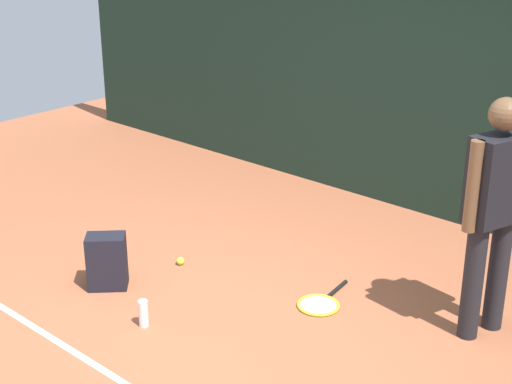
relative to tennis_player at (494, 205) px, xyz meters
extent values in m
plane|color=#9E5638|center=(-1.28, -1.34, -0.97)|extent=(12.00, 12.00, 0.00)
cube|color=#192D23|center=(-1.28, 1.66, 0.42)|extent=(10.00, 0.10, 2.77)
cylinder|color=black|center=(-0.04, -0.11, -0.54)|extent=(0.14, 0.14, 0.85)
cylinder|color=black|center=(0.04, 0.11, -0.54)|extent=(0.14, 0.14, 0.85)
cube|color=black|center=(0.00, 0.00, 0.18)|extent=(0.33, 0.45, 0.60)
sphere|color=brown|center=(0.00, 0.00, 0.62)|extent=(0.22, 0.22, 0.22)
cylinder|color=brown|center=(-0.07, -0.21, 0.17)|extent=(0.09, 0.09, 0.62)
cylinder|color=black|center=(-1.10, -0.19, -0.95)|extent=(0.07, 0.30, 0.03)
torus|color=gold|center=(-1.06, -0.49, -0.95)|extent=(0.37, 0.37, 0.02)
cylinder|color=#B2B2B2|center=(-1.06, -0.49, -0.95)|extent=(0.31, 0.31, 0.00)
cube|color=black|center=(-2.49, -1.34, -0.75)|extent=(0.35, 0.35, 0.44)
cube|color=black|center=(-2.59, -1.24, -0.83)|extent=(0.21, 0.21, 0.20)
sphere|color=#CCE033|center=(-2.34, -0.70, -0.93)|extent=(0.07, 0.07, 0.07)
cylinder|color=white|center=(-1.83, -1.54, -0.86)|extent=(0.07, 0.07, 0.20)
camera|label=1|loc=(1.93, -4.55, 1.94)|focal=53.59mm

